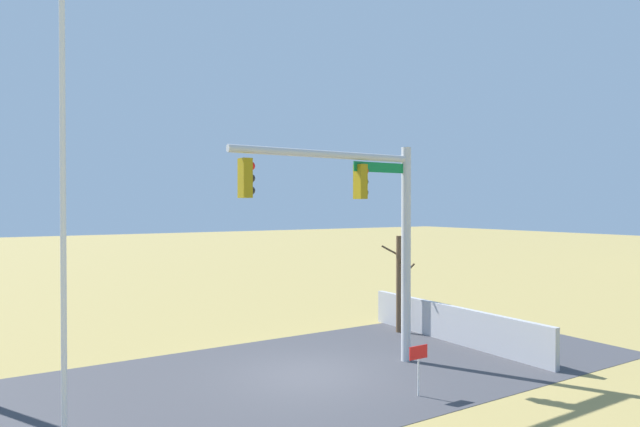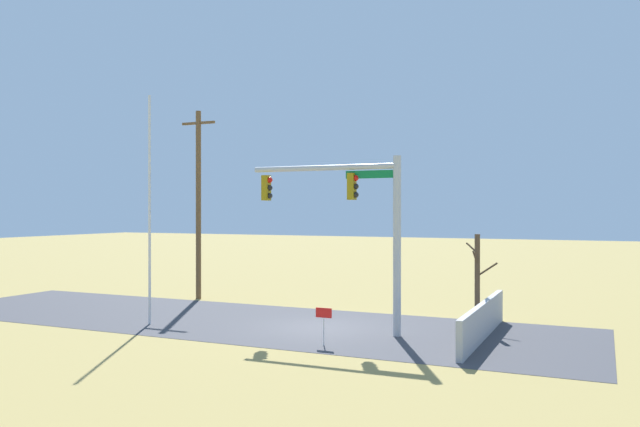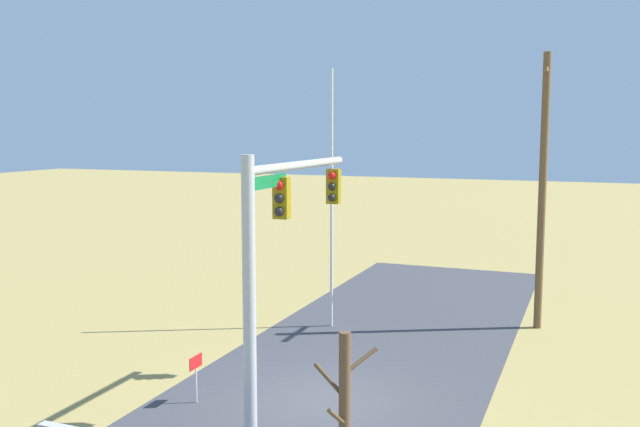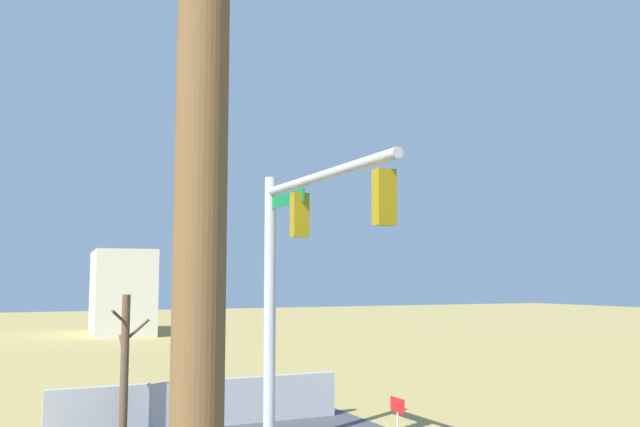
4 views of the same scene
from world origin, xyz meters
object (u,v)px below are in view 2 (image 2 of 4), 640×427
Objects in this scene: utility_pole at (198,202)px; signal_mast at (357,212)px; bare_tree at (477,279)px; flagpole at (150,210)px; open_sign at (324,318)px.

signal_mast is at bearing -25.79° from utility_pole.
signal_mast reaches higher than bare_tree.
signal_mast is 1.80× the size of bare_tree.
utility_pole reaches higher than flagpole.
flagpole is (-7.91, -1.68, 0.07)m from signal_mast.
bare_tree is at bearing 38.27° from signal_mast.
utility_pole is 2.67× the size of bare_tree.
signal_mast is 0.67× the size of utility_pole.
flagpole reaches higher than open_sign.
signal_mast is 5.37m from bare_tree.
bare_tree is (14.07, -2.07, -3.03)m from utility_pole.
utility_pole is at bearing 110.11° from flagpole.
signal_mast is at bearing 84.18° from open_sign.
bare_tree is 2.87× the size of open_sign.
bare_tree is (3.71, 2.93, -2.53)m from signal_mast.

